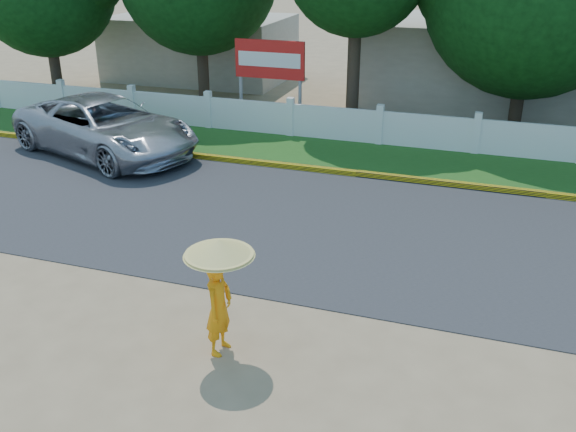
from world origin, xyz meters
name	(u,v)px	position (x,y,z in m)	size (l,w,h in m)	color
ground	(251,330)	(0.00, 0.00, 0.00)	(120.00, 120.00, 0.00)	#9E8460
road	(322,226)	(0.00, 4.50, 0.01)	(60.00, 7.00, 0.02)	#38383A
grass_verge	(369,157)	(0.00, 9.75, 0.01)	(60.00, 3.50, 0.03)	#2D601E
curb	(357,174)	(0.00, 8.05, 0.08)	(40.00, 0.18, 0.16)	yellow
fence	(379,128)	(0.00, 11.20, 0.55)	(40.00, 0.10, 1.10)	silver
building_near	(490,63)	(3.00, 18.00, 1.60)	(10.00, 6.00, 3.20)	#B7AD99
building_far	(201,47)	(-10.00, 19.00, 1.40)	(8.00, 5.00, 2.80)	#B7AD99
vehicle	(105,127)	(-7.73, 7.56, 0.87)	(2.89, 6.27, 1.74)	#A9ABB2
monk_with_parasol	(219,280)	(-0.22, -0.71, 1.31)	(1.11, 1.11, 2.01)	orange
billboard	(270,64)	(-4.12, 12.30, 2.14)	(2.50, 0.13, 2.95)	gray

